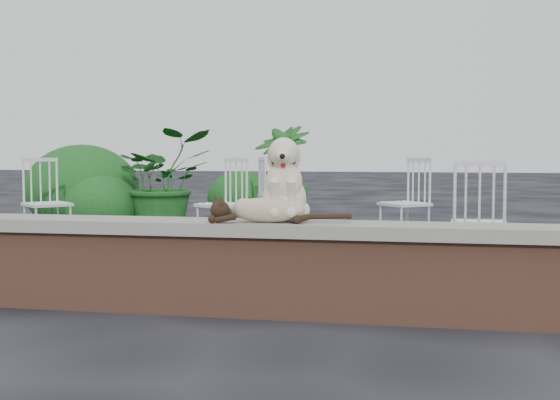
% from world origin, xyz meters
% --- Properties ---
extents(ground, '(60.00, 60.00, 0.00)m').
position_xyz_m(ground, '(0.00, 0.00, 0.00)').
color(ground, black).
rests_on(ground, ground).
extents(brick_wall, '(6.00, 0.30, 0.50)m').
position_xyz_m(brick_wall, '(0.00, 0.00, 0.25)').
color(brick_wall, brown).
rests_on(brick_wall, ground).
extents(capstone, '(6.20, 0.40, 0.08)m').
position_xyz_m(capstone, '(0.00, 0.00, 0.54)').
color(capstone, slate).
rests_on(capstone, brick_wall).
extents(dog, '(0.40, 0.49, 0.53)m').
position_xyz_m(dog, '(0.05, 0.09, 0.84)').
color(dog, beige).
rests_on(dog, capstone).
extents(cat, '(1.04, 0.38, 0.17)m').
position_xyz_m(cat, '(-0.03, -0.06, 0.67)').
color(cat, tan).
rests_on(cat, capstone).
extents(chair_d, '(0.79, 0.79, 0.94)m').
position_xyz_m(chair_d, '(0.74, 3.35, 0.47)').
color(chair_d, white).
rests_on(chair_d, ground).
extents(chair_e, '(0.74, 0.74, 0.94)m').
position_xyz_m(chair_e, '(-0.84, 4.38, 0.47)').
color(chair_e, white).
rests_on(chair_e, ground).
extents(chair_c, '(0.60, 0.60, 0.94)m').
position_xyz_m(chair_c, '(1.34, 1.39, 0.47)').
color(chair_c, white).
rests_on(chair_c, ground).
extents(chair_a, '(0.79, 0.79, 0.94)m').
position_xyz_m(chair_a, '(-2.97, 2.59, 0.47)').
color(chair_a, white).
rests_on(chair_a, ground).
extents(chair_b, '(0.78, 0.78, 0.94)m').
position_xyz_m(chair_b, '(-1.12, 2.83, 0.47)').
color(chair_b, white).
rests_on(chair_b, ground).
extents(potted_plant_a, '(1.51, 1.47, 1.28)m').
position_xyz_m(potted_plant_a, '(-2.15, 3.91, 0.64)').
color(potted_plant_a, '#154917').
rests_on(potted_plant_a, ground).
extents(potted_plant_b, '(0.97, 0.97, 1.36)m').
position_xyz_m(potted_plant_b, '(-0.95, 5.21, 0.68)').
color(potted_plant_b, '#154917').
rests_on(potted_plant_b, ground).
extents(shrubbery, '(3.02, 2.54, 1.16)m').
position_xyz_m(shrubbery, '(-2.93, 4.32, 0.45)').
color(shrubbery, '#154917').
rests_on(shrubbery, ground).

